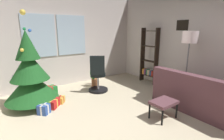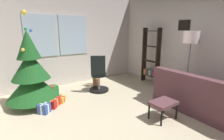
{
  "view_description": "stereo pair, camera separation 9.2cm",
  "coord_description": "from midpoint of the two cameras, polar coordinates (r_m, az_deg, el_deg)",
  "views": [
    {
      "loc": [
        -2.01,
        -2.05,
        1.77
      ],
      "look_at": [
        0.15,
        0.93,
        0.87
      ],
      "focal_mm": 26.82,
      "sensor_mm": 36.0,
      "label": 1
    },
    {
      "loc": [
        -1.93,
        -2.1,
        1.77
      ],
      "look_at": [
        0.15,
        0.93,
        0.87
      ],
      "focal_mm": 26.82,
      "sensor_mm": 36.0,
      "label": 2
    }
  ],
  "objects": [
    {
      "name": "ground_plane",
      "position": [
        3.39,
        6.72,
        -18.75
      ],
      "size": [
        4.84,
        6.12,
        0.1
      ],
      "primitive_type": "cube",
      "color": "#BCAE8F"
    },
    {
      "name": "holiday_tree",
      "position": [
        4.29,
        -26.66,
        -1.63
      ],
      "size": [
        1.18,
        1.18,
        2.17
      ],
      "color": "#4C331E",
      "rests_on": "ground_plane"
    },
    {
      "name": "wall_right_with_frames",
      "position": [
        4.91,
        29.23,
        8.18
      ],
      "size": [
        0.12,
        6.12,
        2.87
      ],
      "color": "beige",
      "rests_on": "ground_plane"
    },
    {
      "name": "potted_plant",
      "position": [
        5.29,
        -6.56,
        -2.44
      ],
      "size": [
        0.4,
        0.36,
        0.65
      ],
      "color": "brown",
      "rests_on": "ground_plane"
    },
    {
      "name": "gift_box_red",
      "position": [
        4.19,
        -20.01,
        -10.62
      ],
      "size": [
        0.37,
        0.37,
        0.2
      ],
      "color": "red",
      "rests_on": "ground_plane"
    },
    {
      "name": "footstool",
      "position": [
        3.55,
        16.49,
        -10.85
      ],
      "size": [
        0.52,
        0.37,
        0.38
      ],
      "color": "#543238",
      "rests_on": "ground_plane"
    },
    {
      "name": "gift_box_green",
      "position": [
        4.92,
        -20.75,
        -6.65
      ],
      "size": [
        0.35,
        0.31,
        0.26
      ],
      "color": "#1E722D",
      "rests_on": "ground_plane"
    },
    {
      "name": "wall_back_with_windows",
      "position": [
        5.55,
        -15.52,
        9.93
      ],
      "size": [
        4.84,
        0.12,
        2.87
      ],
      "color": "beige",
      "rests_on": "ground_plane"
    },
    {
      "name": "bookshelf",
      "position": [
        5.68,
        12.09,
        3.64
      ],
      "size": [
        0.18,
        0.64,
        1.81
      ],
      "color": "black",
      "rests_on": "ground_plane"
    },
    {
      "name": "office_chair",
      "position": [
        4.79,
        -5.37,
        -2.55
      ],
      "size": [
        0.57,
        0.58,
        1.07
      ],
      "color": "black",
      "rests_on": "ground_plane"
    },
    {
      "name": "gift_box_gold",
      "position": [
        4.38,
        -18.08,
        -9.65
      ],
      "size": [
        0.3,
        0.3,
        0.17
      ],
      "color": "gold",
      "rests_on": "ground_plane"
    },
    {
      "name": "couch",
      "position": [
        4.18,
        29.05,
        -8.56
      ],
      "size": [
        1.41,
        2.05,
        0.87
      ],
      "color": "#543238",
      "rests_on": "ground_plane"
    },
    {
      "name": "floor_lamp",
      "position": [
        4.45,
        24.38,
        8.72
      ],
      "size": [
        0.37,
        0.37,
        1.72
      ],
      "color": "slate",
      "rests_on": "ground_plane"
    },
    {
      "name": "gift_box_blue",
      "position": [
        3.96,
        -22.84,
        -12.23
      ],
      "size": [
        0.29,
        0.29,
        0.22
      ],
      "color": "#2D4C99",
      "rests_on": "ground_plane"
    }
  ]
}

